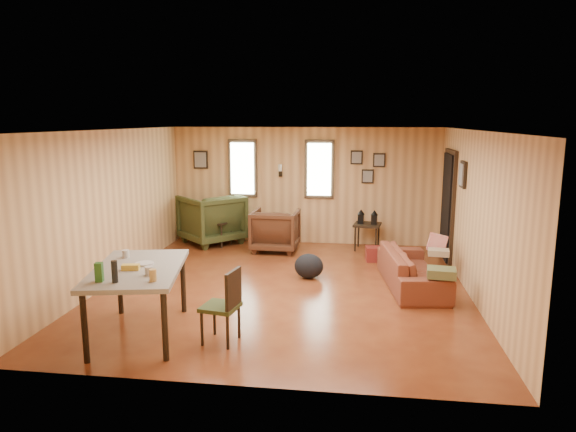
% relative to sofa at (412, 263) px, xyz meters
% --- Properties ---
extents(room, '(5.54, 6.04, 2.44)m').
position_rel_sofa_xyz_m(room, '(-1.78, -0.04, 0.83)').
color(room, brown).
rests_on(room, ground).
extents(sofa, '(0.80, 1.99, 0.76)m').
position_rel_sofa_xyz_m(sofa, '(0.00, 0.00, 0.00)').
color(sofa, brown).
rests_on(sofa, ground).
extents(recliner_brown, '(0.91, 0.85, 0.91)m').
position_rel_sofa_xyz_m(recliner_brown, '(-2.44, 1.91, 0.07)').
color(recliner_brown, '#442414').
rests_on(recliner_brown, ground).
extents(recliner_green, '(1.50, 1.51, 1.13)m').
position_rel_sofa_xyz_m(recliner_green, '(-3.87, 2.39, 0.19)').
color(recliner_green, '#363D1B').
rests_on(recliner_green, ground).
extents(end_table, '(0.60, 0.57, 0.62)m').
position_rel_sofa_xyz_m(end_table, '(-3.69, 2.20, -0.03)').
color(end_table, black).
rests_on(end_table, ground).
extents(side_table, '(0.58, 0.58, 0.81)m').
position_rel_sofa_xyz_m(side_table, '(-0.65, 2.25, 0.17)').
color(side_table, black).
rests_on(side_table, ground).
extents(cooler, '(0.40, 0.30, 0.26)m').
position_rel_sofa_xyz_m(cooler, '(-0.50, 1.41, -0.25)').
color(cooler, maroon).
rests_on(cooler, ground).
extents(backpack, '(0.51, 0.41, 0.41)m').
position_rel_sofa_xyz_m(backpack, '(-1.62, 0.21, -0.17)').
color(backpack, black).
rests_on(backpack, ground).
extents(sofa_pillows, '(0.53, 1.66, 0.34)m').
position_rel_sofa_xyz_m(sofa_pillows, '(0.37, -0.16, 0.12)').
color(sofa_pillows, brown).
rests_on(sofa_pillows, sofa).
extents(dining_table, '(1.29, 1.81, 1.08)m').
position_rel_sofa_xyz_m(dining_table, '(-3.42, -2.28, 0.39)').
color(dining_table, gray).
rests_on(dining_table, ground).
extents(dining_chair, '(0.46, 0.46, 0.88)m').
position_rel_sofa_xyz_m(dining_chair, '(-2.34, -2.35, 0.11)').
color(dining_chair, '#363D1B').
rests_on(dining_chair, ground).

